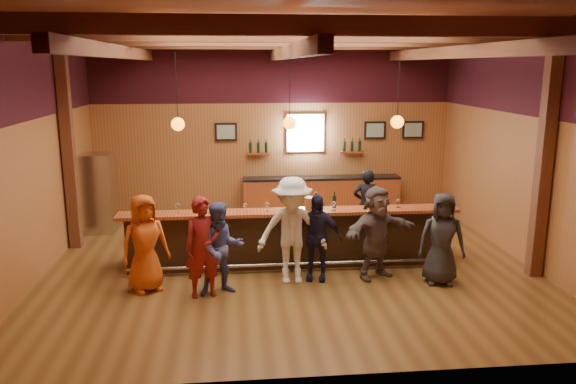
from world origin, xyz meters
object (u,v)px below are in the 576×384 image
customer_orange (145,243)px  customer_white (292,231)px  back_bar_cabinet (321,195)px  customer_brown (376,232)px  bottle_a (316,202)px  bartender (366,205)px  stainless_fridge (98,193)px  customer_denim (221,248)px  ice_bucket (310,203)px  bar_counter (290,236)px  customer_redvest (203,247)px  customer_dark (442,239)px  customer_navy (316,237)px

customer_orange → customer_white: bearing=-24.8°
back_bar_cabinet → customer_brown: customer_brown is taller
customer_white → bottle_a: bearing=55.2°
back_bar_cabinet → bartender: size_ratio=2.52×
stainless_fridge → customer_denim: (2.84, -3.88, -0.12)m
stainless_fridge → ice_bucket: size_ratio=7.68×
bar_counter → customer_denim: (-1.27, -1.43, 0.26)m
back_bar_cabinet → ice_bucket: ice_bucket is taller
back_bar_cabinet → customer_redvest: size_ratio=2.38×
customer_redvest → customer_white: bearing=3.2°
ice_bucket → bottle_a: (0.11, 0.03, 0.01)m
customer_dark → customer_redvest: bearing=-165.6°
customer_navy → customer_denim: bearing=-149.3°
customer_denim → ice_bucket: bearing=22.0°
customer_white → customer_navy: bearing=10.4°
bottle_a → customer_orange: bearing=-163.3°
customer_dark → customer_orange: bearing=-169.9°
customer_orange → stainless_fridge: bearing=85.9°
ice_bucket → customer_brown: bearing=-31.7°
customer_brown → bartender: bearing=54.5°
customer_redvest → customer_navy: 2.01m
stainless_fridge → customer_brown: stainless_fridge is taller
customer_brown → bottle_a: customer_brown is taller
customer_redvest → customer_denim: (0.29, 0.08, -0.06)m
bottle_a → customer_dark: bearing=-28.1°
bartender → bar_counter: bearing=49.0°
bar_counter → bottle_a: bottle_a is taller
bar_counter → customer_white: bearing=-93.4°
bar_counter → customer_redvest: (-1.56, -1.51, 0.32)m
customer_white → ice_bucket: size_ratio=8.02×
stainless_fridge → customer_brown: (5.56, -3.42, -0.06)m
customer_orange → customer_brown: customer_brown is taller
bar_counter → customer_brown: customer_brown is taller
customer_orange → customer_brown: size_ratio=0.99×
customer_orange → customer_redvest: 1.04m
bartender → customer_dark: bearing=122.4°
customer_orange → bottle_a: 3.17m
customer_denim → customer_navy: bearing=3.2°
stainless_fridge → customer_orange: size_ratio=1.09×
customer_redvest → bartender: 4.26m
back_bar_cabinet → customer_orange: (-3.73, -4.74, 0.35)m
customer_redvest → bartender: (3.34, 2.66, -0.05)m
stainless_fridge → bar_counter: bearing=-30.8°
customer_orange → bartender: 4.90m
customer_dark → bottle_a: customer_dark is taller
bar_counter → customer_dark: size_ratio=3.91×
stainless_fridge → customer_dark: size_ratio=1.12×
back_bar_cabinet → customer_redvest: 5.79m
customer_brown → bartender: size_ratio=1.06×
customer_white → customer_dark: size_ratio=1.17×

